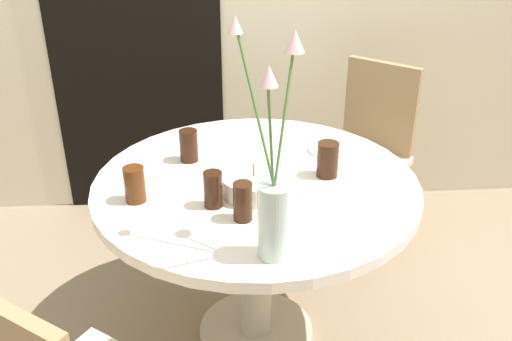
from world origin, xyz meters
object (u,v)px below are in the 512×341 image
(flower_vase, at_px, (274,194))
(drink_glass_3, at_px, (328,160))
(birthday_cake, at_px, (254,185))
(drink_glass_4, at_px, (213,189))
(drink_glass_0, at_px, (243,202))
(chair_near_front, at_px, (368,144))
(drink_glass_2, at_px, (135,184))
(side_plate, at_px, (330,149))
(drink_glass_1, at_px, (189,146))

(flower_vase, xyz_separation_m, drink_glass_3, (0.25, 0.48, -0.13))
(birthday_cake, xyz_separation_m, drink_glass_4, (-0.14, -0.07, 0.03))
(flower_vase, height_order, drink_glass_0, flower_vase)
(chair_near_front, bearing_deg, drink_glass_3, -76.07)
(birthday_cake, distance_m, flower_vase, 0.40)
(drink_glass_2, xyz_separation_m, drink_glass_3, (0.69, 0.13, 0.00))
(drink_glass_0, bearing_deg, drink_glass_4, 135.83)
(side_plate, distance_m, drink_glass_0, 0.63)
(side_plate, height_order, drink_glass_3, drink_glass_3)
(birthday_cake, height_order, drink_glass_2, drink_glass_2)
(birthday_cake, bearing_deg, drink_glass_4, -152.67)
(drink_glass_2, relative_size, drink_glass_4, 1.00)
(chair_near_front, bearing_deg, flower_vase, -76.48)
(flower_vase, relative_size, drink_glass_4, 5.33)
(birthday_cake, xyz_separation_m, drink_glass_3, (0.28, 0.11, 0.03))
(chair_near_front, xyz_separation_m, drink_glass_3, (-0.36, -0.71, 0.28))
(chair_near_front, relative_size, birthday_cake, 4.13)
(drink_glass_2, bearing_deg, drink_glass_4, -11.54)
(birthday_cake, relative_size, drink_glass_2, 1.78)
(flower_vase, xyz_separation_m, side_plate, (0.30, 0.69, -0.20))
(birthday_cake, bearing_deg, drink_glass_2, -177.38)
(drink_glass_3, xyz_separation_m, drink_glass_4, (-0.42, -0.19, -0.00))
(flower_vase, relative_size, drink_glass_0, 5.11)
(drink_glass_0, relative_size, drink_glass_1, 1.04)
(chair_near_front, height_order, drink_glass_4, chair_near_front)
(flower_vase, distance_m, drink_glass_3, 0.55)
(birthday_cake, bearing_deg, chair_near_front, 52.24)
(drink_glass_4, bearing_deg, side_plate, 40.42)
(chair_near_front, bearing_deg, side_plate, -81.09)
(chair_near_front, distance_m, drink_glass_2, 1.37)
(birthday_cake, xyz_separation_m, side_plate, (0.33, 0.33, -0.03))
(chair_near_front, xyz_separation_m, drink_glass_1, (-0.87, -0.54, 0.27))
(chair_near_front, xyz_separation_m, flower_vase, (-0.61, -1.18, 0.41))
(drink_glass_3, distance_m, drink_glass_4, 0.46)
(chair_near_front, height_order, drink_glass_1, chair_near_front)
(drink_glass_3, bearing_deg, flower_vase, -117.71)
(drink_glass_2, bearing_deg, flower_vase, -37.99)
(side_plate, xyz_separation_m, drink_glass_0, (-0.38, -0.50, 0.06))
(side_plate, xyz_separation_m, drink_glass_2, (-0.74, -0.35, 0.06))
(chair_near_front, relative_size, drink_glass_1, 7.38)
(side_plate, height_order, drink_glass_0, drink_glass_0)
(drink_glass_3, bearing_deg, drink_glass_1, 161.97)
(side_plate, xyz_separation_m, drink_glass_4, (-0.47, -0.40, 0.06))
(chair_near_front, bearing_deg, drink_glass_0, -84.07)
(drink_glass_3, bearing_deg, drink_glass_4, -156.02)
(drink_glass_2, height_order, drink_glass_4, same)
(drink_glass_0, bearing_deg, chair_near_front, 55.31)
(chair_near_front, relative_size, side_plate, 5.20)
(chair_near_front, bearing_deg, drink_glass_1, -107.53)
(drink_glass_2, distance_m, drink_glass_3, 0.70)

